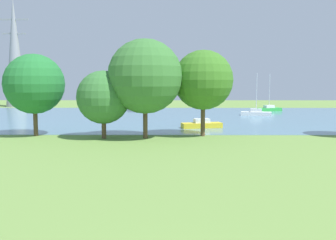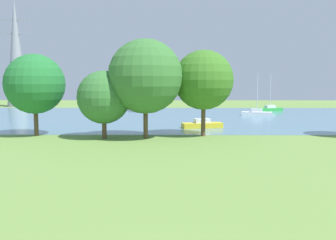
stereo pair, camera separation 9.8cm
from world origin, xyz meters
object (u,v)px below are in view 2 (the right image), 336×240
sailboat_white (257,113)px  electricity_pylon (16,52)px  sailboat_green (270,109)px  tree_west_far (145,76)px  sailboat_yellow (202,124)px  tree_east_far (35,84)px  tree_west_near (204,80)px  tree_east_near (104,97)px

sailboat_white → electricity_pylon: 53.75m
sailboat_white → electricity_pylon: electricity_pylon is taller
sailboat_green → tree_west_far: (-20.84, -33.85, 5.56)m
sailboat_green → sailboat_yellow: sailboat_green is taller
electricity_pylon → tree_east_far: bearing=-65.7°
sailboat_white → sailboat_yellow: 19.24m
tree_west_near → electricity_pylon: size_ratio=0.37×
sailboat_yellow → tree_east_near: size_ratio=1.04×
tree_east_far → tree_west_near: 17.08m
tree_west_near → sailboat_yellow: bearing=86.3°
tree_east_far → tree_west_far: tree_west_far is taller
tree_west_near → tree_west_far: bearing=-163.5°
tree_west_near → electricity_pylon: (-37.24, 44.66, 6.12)m
sailboat_yellow → tree_west_near: (-0.43, -6.65, 5.22)m
tree_east_near → tree_west_far: tree_west_far is taller
tree_east_near → electricity_pylon: 54.36m
electricity_pylon → tree_west_near: bearing=-50.2°
tree_west_far → tree_west_near: (5.74, 1.70, -0.34)m
sailboat_yellow → electricity_pylon: (-37.67, 38.01, 11.34)m
tree_east_far → electricity_pylon: 49.40m
tree_west_near → sailboat_white: bearing=65.2°
sailboat_white → tree_east_near: (-20.42, -24.59, 3.55)m
sailboat_yellow → sailboat_green: bearing=60.1°
tree_west_far → tree_west_near: size_ratio=1.11×
tree_east_far → tree_east_near: (7.28, -1.65, -1.27)m
sailboat_white → tree_east_near: 32.16m
sailboat_yellow → electricity_pylon: size_ratio=0.29×
sailboat_green → electricity_pylon: 54.98m
tree_west_near → tree_east_far: bearing=179.9°
sailboat_green → tree_west_near: (-15.09, -32.15, 5.22)m
sailboat_white → electricity_pylon: size_ratio=0.29×
tree_east_far → electricity_pylon: (-20.16, 44.63, 6.52)m
sailboat_yellow → tree_east_far: size_ratio=0.82×
tree_east_near → electricity_pylon: (-27.44, 46.28, 7.79)m
sailboat_green → tree_east_near: sailboat_green is taller
tree_east_near → tree_west_near: tree_west_near is taller
electricity_pylon → tree_west_far: bearing=-55.8°
sailboat_green → electricity_pylon: (-52.33, 12.51, 11.34)m
sailboat_green → tree_west_near: size_ratio=0.79×
tree_west_far → electricity_pylon: electricity_pylon is taller
tree_east_near → tree_west_far: (4.06, -0.08, 2.01)m
sailboat_green → tree_east_far: tree_east_far is taller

